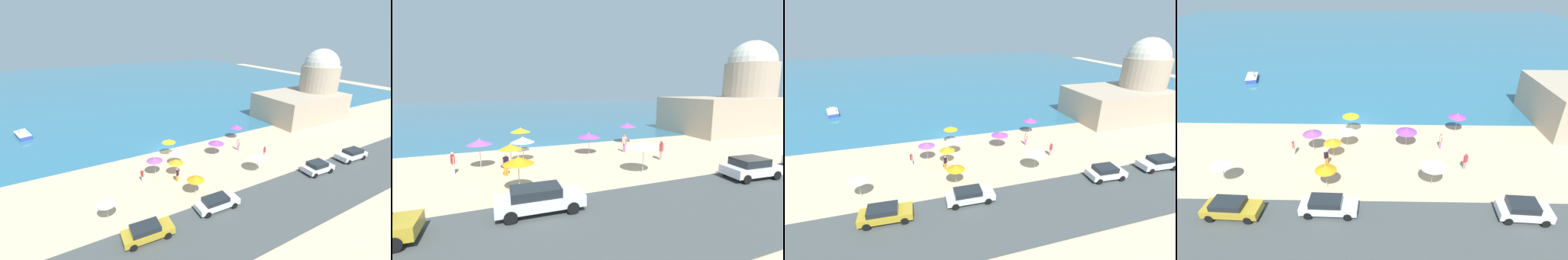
% 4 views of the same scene
% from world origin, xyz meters
% --- Properties ---
extents(ground_plane, '(160.00, 160.00, 0.00)m').
position_xyz_m(ground_plane, '(0.00, 0.00, 0.00)').
color(ground_plane, '#CEAF89').
extents(sea, '(150.00, 110.00, 0.05)m').
position_xyz_m(sea, '(0.00, 55.00, 0.03)').
color(sea, '#2D6785').
rests_on(sea, ground_plane).
extents(coastal_road, '(80.00, 8.00, 0.06)m').
position_xyz_m(coastal_road, '(0.00, -18.00, 0.03)').
color(coastal_road, '#424747').
rests_on(coastal_road, ground_plane).
extents(beach_umbrella_0, '(1.90, 1.90, 2.31)m').
position_xyz_m(beach_umbrella_0, '(-1.51, -12.15, 2.02)').
color(beach_umbrella_0, '#B2B2B7').
rests_on(beach_umbrella_0, ground_plane).
extents(beach_umbrella_1, '(2.32, 2.32, 2.42)m').
position_xyz_m(beach_umbrella_1, '(7.74, -11.63, 2.14)').
color(beach_umbrella_1, '#B2B2B7').
rests_on(beach_umbrella_1, ground_plane).
extents(beach_umbrella_2, '(2.27, 2.27, 2.13)m').
position_xyz_m(beach_umbrella_2, '(5.97, -4.88, 1.86)').
color(beach_umbrella_2, '#B2B2B7').
rests_on(beach_umbrella_2, ground_plane).
extents(beach_umbrella_3, '(2.01, 2.01, 2.42)m').
position_xyz_m(beach_umbrella_3, '(12.04, -1.65, 2.13)').
color(beach_umbrella_3, '#B2B2B7').
rests_on(beach_umbrella_3, ground_plane).
extents(beach_umbrella_4, '(1.80, 1.80, 2.16)m').
position_xyz_m(beach_umbrella_4, '(-1.57, -7.39, 1.88)').
color(beach_umbrella_4, '#B2B2B7').
rests_on(beach_umbrella_4, ground_plane).
extents(beach_umbrella_5, '(1.83, 1.83, 2.28)m').
position_xyz_m(beach_umbrella_5, '(-10.75, -11.67, 2.01)').
color(beach_umbrella_5, '#B2B2B7').
rests_on(beach_umbrella_5, ground_plane).
extents(beach_umbrella_6, '(1.99, 1.99, 2.46)m').
position_xyz_m(beach_umbrella_6, '(-3.83, -6.10, 2.17)').
color(beach_umbrella_6, '#B2B2B7').
rests_on(beach_umbrella_6, ground_plane).
extents(beach_umbrella_7, '(2.01, 2.01, 2.22)m').
position_xyz_m(beach_umbrella_7, '(-0.36, -5.15, 1.93)').
color(beach_umbrella_7, '#B2B2B7').
rests_on(beach_umbrella_7, ground_plane).
extents(beach_umbrella_8, '(1.89, 1.89, 2.59)m').
position_xyz_m(beach_umbrella_8, '(-0.18, -2.13, 2.31)').
color(beach_umbrella_8, '#B2B2B7').
rests_on(beach_umbrella_8, ground_plane).
extents(bather_0, '(0.52, 0.36, 1.75)m').
position_xyz_m(bather_0, '(11.25, -9.19, 0.99)').
color(bather_0, '#CC8593').
rests_on(bather_0, ground_plane).
extents(bather_1, '(0.33, 0.54, 1.71)m').
position_xyz_m(bather_1, '(-5.72, -6.89, 0.96)').
color(bather_1, silver).
rests_on(bather_1, ground_plane).
extents(bather_2, '(0.51, 0.36, 1.67)m').
position_xyz_m(bather_2, '(-2.06, -8.72, 0.94)').
color(bather_2, orange).
rests_on(bather_2, ground_plane).
extents(bather_3, '(0.33, 0.54, 1.82)m').
position_xyz_m(bather_3, '(9.56, -5.45, 1.03)').
color(bather_3, pink).
rests_on(bather_3, ground_plane).
extents(parked_car_0, '(4.45, 2.00, 1.41)m').
position_xyz_m(parked_car_0, '(-8.30, -15.81, 0.81)').
color(parked_car_0, '#AF9027').
rests_on(parked_car_0, coastal_road).
extents(parked_car_1, '(4.59, 2.10, 1.45)m').
position_xyz_m(parked_car_1, '(21.34, -15.56, 0.83)').
color(parked_car_1, silver).
rests_on(parked_car_1, coastal_road).
extents(parked_car_2, '(4.07, 2.17, 1.48)m').
position_xyz_m(parked_car_2, '(14.10, -15.60, 0.84)').
color(parked_car_2, silver).
rests_on(parked_car_2, coastal_road).
extents(parked_car_3, '(4.53, 1.89, 1.37)m').
position_xyz_m(parked_car_3, '(-0.89, -15.37, 0.80)').
color(parked_car_3, silver).
rests_on(parked_car_3, coastal_road).
extents(skiff_nearshore, '(2.82, 4.83, 1.51)m').
position_xyz_m(skiff_nearshore, '(-18.70, 16.27, 0.48)').
color(skiff_nearshore, '#364CA4').
rests_on(skiff_nearshore, sea).
extents(harbor_fortress, '(16.78, 11.13, 13.51)m').
position_xyz_m(harbor_fortress, '(32.59, 1.09, 4.63)').
color(harbor_fortress, tan).
rests_on(harbor_fortress, ground_plane).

